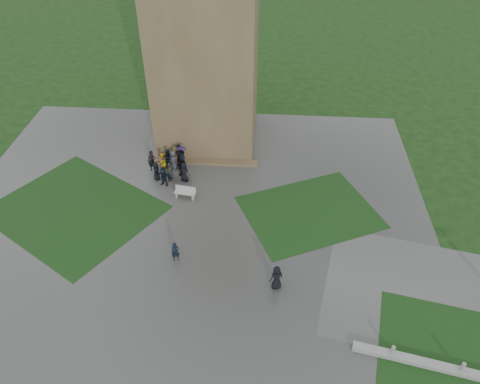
# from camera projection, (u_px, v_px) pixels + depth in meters

# --- Properties ---
(ground) EXTENTS (120.00, 120.00, 0.00)m
(ground) POSITION_uv_depth(u_px,v_px,m) (181.00, 257.00, 30.30)
(ground) COLOR black
(plaza) EXTENTS (34.00, 34.00, 0.02)m
(plaza) POSITION_uv_depth(u_px,v_px,m) (186.00, 235.00, 31.85)
(plaza) COLOR #3B3B38
(plaza) RESTS_ON ground
(lawn_inset_left) EXTENTS (14.10, 13.46, 0.01)m
(lawn_inset_left) POSITION_uv_depth(u_px,v_px,m) (75.00, 210.00, 33.87)
(lawn_inset_left) COLOR black
(lawn_inset_left) RESTS_ON plaza
(lawn_inset_right) EXTENTS (11.12, 10.15, 0.01)m
(lawn_inset_right) POSITION_uv_depth(u_px,v_px,m) (310.00, 212.00, 33.69)
(lawn_inset_right) COLOR black
(lawn_inset_right) RESTS_ON plaza
(tower) EXTENTS (8.00, 8.00, 18.00)m
(tower) POSITION_uv_depth(u_px,v_px,m) (205.00, 35.00, 36.30)
(tower) COLOR brown
(tower) RESTS_ON ground
(tower_plinth) EXTENTS (9.00, 0.80, 0.22)m
(tower_plinth) POSITION_uv_depth(u_px,v_px,m) (203.00, 161.00, 38.45)
(tower_plinth) COLOR brown
(tower_plinth) RESTS_ON plaza
(bench) EXTENTS (1.64, 0.72, 0.92)m
(bench) POSITION_uv_depth(u_px,v_px,m) (185.00, 192.00, 34.74)
(bench) COLOR #ADAEA9
(bench) RESTS_ON plaza
(visitor_cluster) EXTENTS (3.59, 3.73, 2.51)m
(visitor_cluster) POSITION_uv_depth(u_px,v_px,m) (170.00, 165.00, 36.47)
(visitor_cluster) COLOR black
(visitor_cluster) RESTS_ON plaza
(pedestrian_mid) EXTENTS (0.61, 0.50, 1.44)m
(pedestrian_mid) POSITION_uv_depth(u_px,v_px,m) (175.00, 252.00, 29.64)
(pedestrian_mid) COLOR black
(pedestrian_mid) RESTS_ON plaza
(pedestrian_near) EXTENTS (1.00, 0.88, 1.71)m
(pedestrian_near) POSITION_uv_depth(u_px,v_px,m) (277.00, 277.00, 27.82)
(pedestrian_near) COLOR black
(pedestrian_near) RESTS_ON plaza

